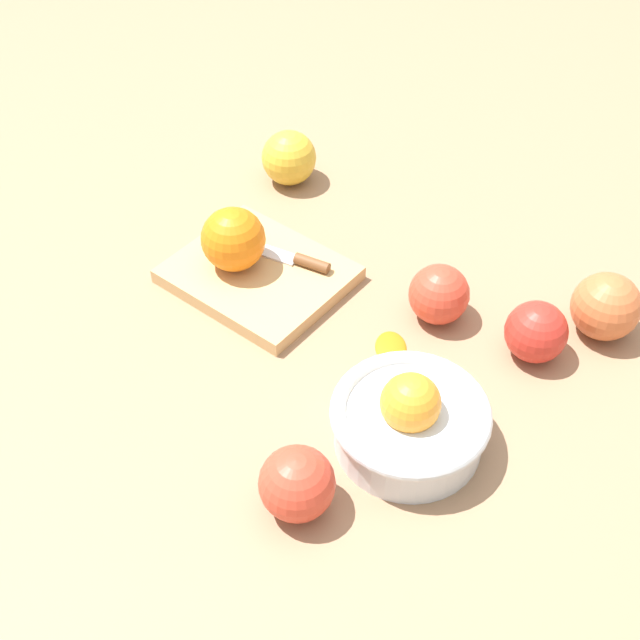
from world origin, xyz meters
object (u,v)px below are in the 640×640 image
Objects in this scene: bowl at (409,421)px; cutting_board at (259,275)px; knife at (288,257)px; apple_front_left_3 at (536,332)px; apple_back_left at (297,484)px; apple_front_right at (289,158)px; apple_front_left_2 at (439,294)px; apple_front_left at (606,306)px; orange_on_board at (233,239)px.

bowl is 0.80× the size of cutting_board.
knife is 2.19× the size of apple_front_left_3.
apple_front_left_3 is (-0.05, -0.32, -0.00)m from apple_back_left.
knife is at bearing 135.33° from apple_front_right.
apple_front_left_2 is at bearing 13.47° from apple_front_left_3.
cutting_board is 1.32× the size of knife.
apple_back_left reaches higher than apple_front_left_3.
apple_front_right reaches higher than apple_front_left_2.
cutting_board is 0.41m from apple_front_left.
orange_on_board is 0.37m from apple_front_left_3.
apple_front_left_2 is 0.12m from apple_front_left_3.
cutting_board is at bearing 31.89° from apple_front_left.
orange_on_board is at bearing 23.06° from apple_front_left_3.
apple_front_left is at bearing -174.90° from apple_front_right.
apple_back_left is at bearing 102.76° from apple_front_left_2.
orange_on_board reaches higher than apple_back_left.
apple_front_left_3 is (-0.11, -0.03, -0.00)m from apple_front_left_2.
apple_front_left_2 is (0.07, -0.30, -0.00)m from apple_back_left.
apple_front_left_3 is (-0.31, -0.13, 0.03)m from cutting_board.
cutting_board is 2.89× the size of apple_front_left_3.
apple_front_left reaches higher than apple_front_right.
apple_front_right reaches higher than apple_back_left.
apple_front_right reaches higher than knife.
apple_front_left_3 is at bearing 174.35° from apple_front_right.
apple_front_left_3 is at bearing -98.28° from apple_back_left.
knife is at bearing -128.43° from orange_on_board.
apple_back_left is (-0.25, 0.23, 0.01)m from knife.
apple_front_left_2 is (0.09, -0.16, 0.00)m from bowl.
cutting_board is 0.04m from knife.
apple_front_left is (-0.06, -0.28, 0.00)m from bowl.
apple_front_left_3 is at bearing -156.94° from orange_on_board.
orange_on_board is 1.07× the size of apple_back_left.
bowl is 2.07× the size of orange_on_board.
apple_back_left is (0.08, 0.41, -0.00)m from apple_front_left.
apple_front_left reaches higher than apple_front_left_2.
apple_back_left is 0.30m from apple_front_left_2.
apple_front_left_2 is at bearing 167.61° from apple_front_right.
apple_back_left is 0.33m from apple_front_left_3.
bowl is 0.19m from apple_front_left_2.
bowl is 0.29m from knife.
bowl is 0.28m from apple_front_left.
orange_on_board reaches higher than cutting_board.
knife is (-0.04, -0.05, -0.03)m from orange_on_board.
bowl is 1.05× the size of knife.
bowl is 0.30m from cutting_board.
apple_front_right is 1.09× the size of apple_front_left_3.
apple_back_left reaches higher than apple_front_left_2.
orange_on_board reaches higher than apple_front_right.
bowl is 0.48m from apple_front_right.
cutting_board is 2.59× the size of orange_on_board.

